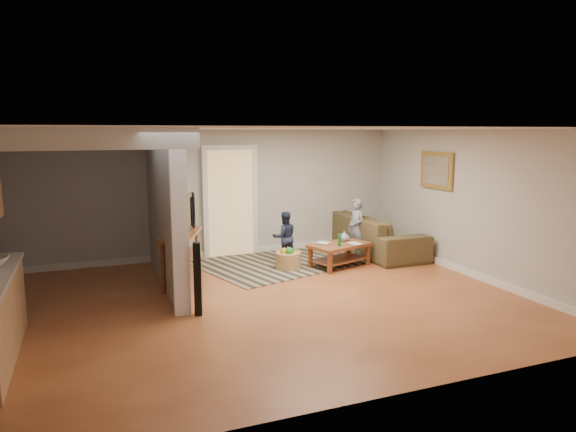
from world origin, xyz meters
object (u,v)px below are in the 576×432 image
Objects in this scene: sofa at (372,251)px; toddler at (285,262)px; speaker_left at (198,279)px; speaker_right at (167,240)px; child at (355,257)px; toy_basket at (288,260)px; tv_console at (181,238)px; coffee_table at (340,249)px.

toddler reaches higher than sofa.
speaker_left reaches higher than speaker_right.
child is (3.57, -0.77, -0.46)m from speaker_right.
toy_basket is (2.00, 1.77, -0.33)m from speaker_left.
sofa is 5.77× the size of toy_basket.
speaker_right is (-0.06, 1.30, -0.29)m from tv_console.
tv_console is at bearing -86.66° from child.
tv_console is 1.40× the size of speaker_left.
tv_console reaches higher than speaker_right.
coffee_table is at bearing 44.50° from speaker_left.
toddler is at bearing 77.22° from toy_basket.
coffee_table reaches higher than toddler.
speaker_right reaches higher than child.
sofa is at bearing 34.80° from coffee_table.
speaker_right reaches higher than coffee_table.
toy_basket is at bearing 82.68° from toddler.
speaker_right is at bearing -107.37° from child.
child is (1.58, 0.36, -0.17)m from toy_basket.
sofa is at bearing 31.86° from tv_console.
tv_console reaches higher than sofa.
tv_console is 1.21× the size of child.
toddler is (2.04, 0.62, -0.76)m from tv_console.
sofa is at bearing 16.51° from toy_basket.
speaker_right is 2.00× the size of toy_basket.
speaker_right is at bearing 156.00° from coffee_table.
speaker_right reaches higher than toy_basket.
speaker_right is (-4.10, 0.50, 0.46)m from sofa.
speaker_left is at bearing -64.42° from child.
tv_console is at bearing 179.78° from coffee_table.
speaker_right is at bearing 82.43° from sofa.
speaker_left is 2.90m from speaker_right.
speaker_left is 2.69m from toy_basket.
speaker_left reaches higher than toy_basket.
coffee_table is 0.98m from toy_basket.
speaker_right is 2.25m from toddler.
coffee_table is 1.10m from toddler.
coffee_table is at bearing -5.94° from speaker_right.
speaker_right reaches higher than sofa.
speaker_right is 2.31m from toy_basket.
speaker_left reaches higher than toddler.
toy_basket is 0.40× the size of child.
child is at bearing 12.79° from toy_basket.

